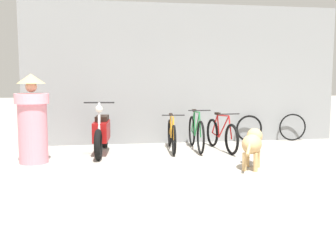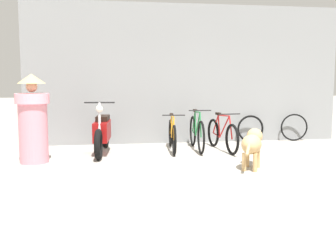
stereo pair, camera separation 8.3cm
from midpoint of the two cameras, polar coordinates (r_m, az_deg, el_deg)
ground_plane at (r=6.29m, az=8.68°, el=-7.06°), size 60.00×60.00×0.00m
shop_wall_back at (r=9.43m, az=2.29°, el=7.51°), size 7.51×0.20×3.26m
bicycle_0 at (r=8.33m, az=0.25°, el=-1.32°), size 0.46×1.68×0.80m
bicycle_1 at (r=8.44m, az=3.80°, el=-0.99°), size 0.46×1.73×0.89m
bicycle_2 at (r=8.41m, az=7.47°, el=-1.27°), size 0.46×1.68×0.82m
motorcycle at (r=8.06m, az=-9.90°, el=-0.99°), size 0.58×1.93×1.07m
stray_dog at (r=6.78m, az=11.82°, el=-2.45°), size 0.64×0.95×0.65m
person_in_robes at (r=7.42m, az=-19.38°, el=1.02°), size 0.81×0.81×1.60m
spare_tire_left at (r=10.15m, az=17.40°, el=-0.17°), size 0.67×0.12×0.67m
spare_tire_right at (r=9.70m, az=11.45°, el=-0.35°), size 0.65×0.08×0.65m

